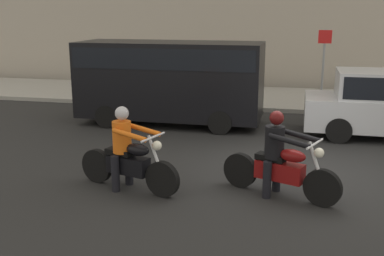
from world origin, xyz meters
name	(u,v)px	position (x,y,z in m)	size (l,w,h in m)	color
ground_plane	(303,174)	(0.00, 0.00, 0.00)	(80.00, 80.00, 0.00)	black
sidewalk_slab	(303,99)	(0.00, 8.00, 0.07)	(40.00, 4.40, 0.14)	#99968E
motorcycle_with_rider_black_leather	(280,162)	(-0.43, -1.25, 0.63)	(2.10, 1.02, 1.53)	black
motorcycle_with_rider_orange_stripe	(127,156)	(-3.13, -1.54, 0.63)	(2.08, 0.87, 1.54)	black
parked_van_black	(170,77)	(-3.76, 3.61, 1.37)	(5.19, 1.96, 2.35)	black
street_sign_post	(324,58)	(0.60, 7.41, 1.63)	(0.44, 0.08, 2.46)	gray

